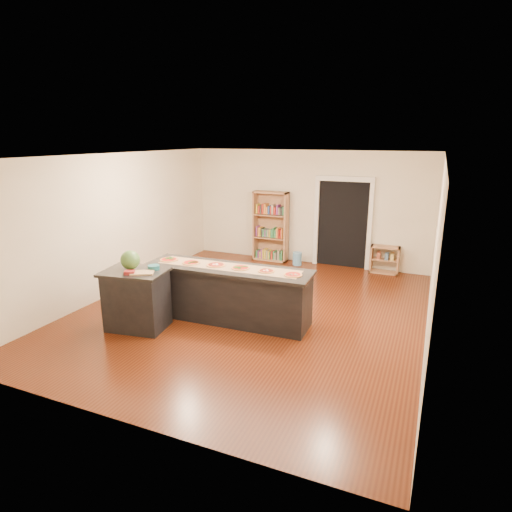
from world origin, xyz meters
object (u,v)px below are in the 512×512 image
at_px(kitchen_island, 228,293).
at_px(waste_bin, 297,259).
at_px(bookshelf, 271,226).
at_px(low_shelf, 385,260).
at_px(watermelon, 130,260).
at_px(side_counter, 137,299).

relative_size(kitchen_island, waste_bin, 8.97).
relative_size(bookshelf, waste_bin, 5.49).
height_order(low_shelf, watermelon, watermelon).
xyz_separation_m(kitchen_island, low_shelf, (2.18, 3.82, -0.16)).
xyz_separation_m(side_counter, low_shelf, (3.43, 4.71, -0.18)).
distance_m(side_counter, bookshelf, 4.74).
height_order(kitchen_island, watermelon, watermelon).
bearing_deg(waste_bin, kitchen_island, -91.57).
xyz_separation_m(kitchen_island, watermelon, (-1.35, -0.85, 0.68)).
bearing_deg(bookshelf, waste_bin, -11.15).
distance_m(kitchen_island, side_counter, 1.53).
height_order(bookshelf, waste_bin, bookshelf).
xyz_separation_m(kitchen_island, bookshelf, (-0.68, 3.80, 0.41)).
height_order(side_counter, waste_bin, side_counter).
height_order(side_counter, low_shelf, side_counter).
bearing_deg(bookshelf, watermelon, -98.17).
relative_size(side_counter, bookshelf, 0.57).
bearing_deg(side_counter, watermelon, 150.83).
bearing_deg(watermelon, bookshelf, 81.83).
distance_m(low_shelf, waste_bin, 2.10).
xyz_separation_m(side_counter, waste_bin, (1.35, 4.54, -0.35)).
bearing_deg(watermelon, low_shelf, 52.89).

